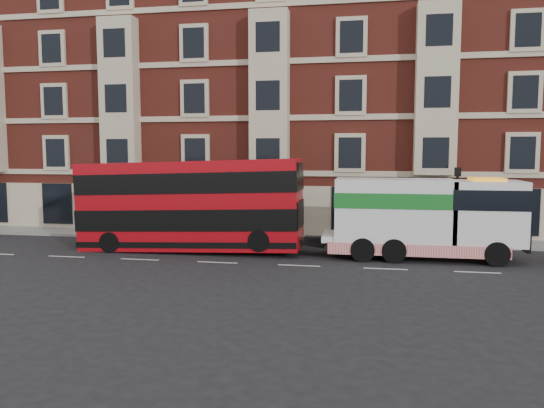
% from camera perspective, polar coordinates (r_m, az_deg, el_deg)
% --- Properties ---
extents(ground, '(120.00, 120.00, 0.00)m').
position_cam_1_polar(ground, '(25.97, -5.92, -6.28)').
color(ground, black).
rests_on(ground, ground).
extents(sidewalk, '(90.00, 3.00, 0.15)m').
position_cam_1_polar(sidewalk, '(33.11, -2.29, -3.56)').
color(sidewalk, slate).
rests_on(sidewalk, ground).
extents(victorian_terrace, '(45.00, 12.00, 20.40)m').
position_cam_1_polar(victorian_terrace, '(40.24, 0.75, 12.33)').
color(victorian_terrace, maroon).
rests_on(victorian_terrace, ground).
extents(lamp_post_west, '(0.35, 0.15, 4.35)m').
position_cam_1_polar(lamp_post_west, '(33.41, -12.89, 0.89)').
color(lamp_post_west, black).
rests_on(lamp_post_west, sidewalk).
extents(lamp_post_east, '(0.35, 0.15, 4.35)m').
position_cam_1_polar(lamp_post_east, '(31.09, 19.26, 0.38)').
color(lamp_post_east, black).
rests_on(lamp_post_east, sidewalk).
extents(double_decker_bus, '(11.99, 2.75, 4.86)m').
position_cam_1_polar(double_decker_bus, '(28.83, -8.84, 0.03)').
color(double_decker_bus, '#A30911').
rests_on(double_decker_bus, ground).
extents(tow_truck, '(9.60, 2.84, 4.00)m').
position_cam_1_polar(tow_truck, '(27.42, 15.75, -1.34)').
color(tow_truck, silver).
rests_on(tow_truck, ground).
extents(pedestrian, '(0.69, 0.62, 1.60)m').
position_cam_1_polar(pedestrian, '(34.35, -13.26, -1.90)').
color(pedestrian, '#1A2935').
rests_on(pedestrian, sidewalk).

